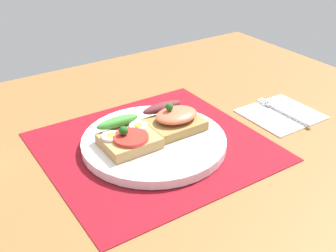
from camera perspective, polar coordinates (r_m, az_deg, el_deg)
ground_plane at (r=76.68cm, az=-1.87°, el=-3.86°), size 120.00×90.00×3.20cm
placemat at (r=75.74cm, az=-1.90°, el=-2.76°), size 38.13×35.79×0.30cm
plate at (r=75.24cm, az=-1.91°, el=-2.14°), size 25.83×25.83×1.60cm
sandwich_egg_tomato at (r=72.30cm, az=-5.47°, el=-1.55°), size 9.22×9.42×4.17cm
sandwich_salmon at (r=77.16cm, az=0.78°, el=1.00°), size 9.91×9.13×5.19cm
napkin at (r=89.41cm, az=15.05°, el=1.64°), size 14.13×13.20×0.60cm
fork at (r=89.62cm, az=15.18°, el=2.02°), size 1.62×14.19×0.32cm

